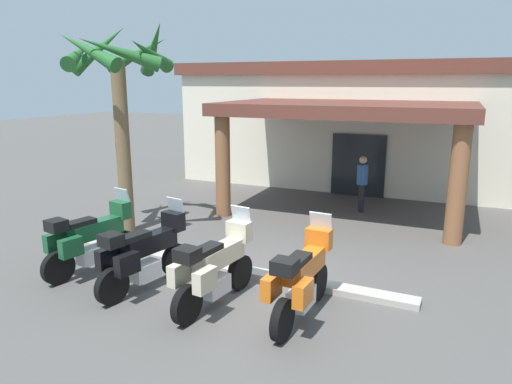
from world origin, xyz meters
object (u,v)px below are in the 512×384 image
object	(u,v)px
motorcycle_cream	(214,268)
palm_tree_roadside	(120,77)
motorcycle_black	(144,254)
motel_building	(373,123)
motorcycle_green	(90,239)
pedestrian	(362,180)
motorcycle_orange	(302,279)

from	to	relation	value
motorcycle_cream	palm_tree_roadside	bearing A→B (deg)	63.36
palm_tree_roadside	motorcycle_black	bearing A→B (deg)	-45.61
palm_tree_roadside	motel_building	bearing A→B (deg)	63.95
motorcycle_black	palm_tree_roadside	size ratio (longest dim) A/B	0.41
motorcycle_green	palm_tree_roadside	distance (m)	4.17
motorcycle_black	pedestrian	size ratio (longest dim) A/B	1.31
motel_building	palm_tree_roadside	distance (m)	10.11
motorcycle_black	motorcycle_orange	size ratio (longest dim) A/B	0.99
motorcycle_orange	pedestrian	bearing A→B (deg)	6.88
motorcycle_cream	pedestrian	xyz separation A→B (m)	(0.94, 7.16, 0.27)
motel_building	motorcycle_orange	world-z (taller)	motel_building
motorcycle_black	pedestrian	world-z (taller)	pedestrian
pedestrian	motorcycle_green	bearing A→B (deg)	-140.40
palm_tree_roadside	motorcycle_cream	bearing A→B (deg)	-32.94
motel_building	pedestrian	size ratio (longest dim) A/B	8.54
pedestrian	palm_tree_roadside	world-z (taller)	palm_tree_roadside
motel_building	palm_tree_roadside	world-z (taller)	palm_tree_roadside
motorcycle_green	palm_tree_roadside	bearing A→B (deg)	34.83
pedestrian	motorcycle_orange	bearing A→B (deg)	-105.85
motorcycle_cream	palm_tree_roadside	xyz separation A→B (m)	(-4.09, 2.65, 3.23)
motorcycle_cream	motorcycle_orange	world-z (taller)	same
motorcycle_orange	pedestrian	distance (m)	6.99
motorcycle_black	motorcycle_green	bearing A→B (deg)	92.44
motorcycle_black	motorcycle_cream	xyz separation A→B (m)	(1.52, -0.02, 0.00)
motorcycle_green	motel_building	bearing A→B (deg)	-5.11
motel_building	motorcycle_black	bearing A→B (deg)	-100.65
motorcycle_black	motorcycle_orange	world-z (taller)	same
motorcycle_green	motorcycle_black	xyz separation A→B (m)	(1.52, -0.21, 0.00)
motorcycle_cream	pedestrian	size ratio (longest dim) A/B	1.31
motorcycle_cream	motorcycle_black	bearing A→B (deg)	95.56
motorcycle_green	motorcycle_orange	world-z (taller)	same
motorcycle_orange	palm_tree_roadside	bearing A→B (deg)	68.54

